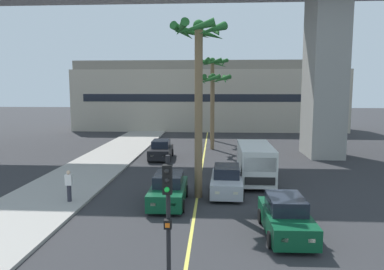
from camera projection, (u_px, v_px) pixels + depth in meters
sidewalk_left at (31, 209)px, 17.86m from camera, size 4.80×80.00×0.15m
lane_stripe_center at (201, 174)px, 25.30m from camera, size 0.14×56.00×0.01m
pier_building_backdrop at (208, 96)px, 52.32m from camera, size 37.25×8.04×9.55m
car_queue_front at (168, 190)px, 18.77m from camera, size 1.87×4.12×1.56m
car_queue_second at (161, 150)px, 30.76m from camera, size 1.91×4.14×1.56m
car_queue_third at (286, 217)px, 14.84m from camera, size 1.90×4.13×1.56m
car_queue_fourth at (227, 181)px, 20.61m from camera, size 1.95×4.16×1.56m
delivery_van at (255, 162)px, 23.03m from camera, size 2.18×5.26×2.36m
traffic_light_median_near at (168, 212)px, 9.55m from camera, size 0.24×0.37×4.20m
traffic_light_median_far at (200, 136)px, 24.58m from camera, size 0.24×0.37×4.20m
palm_tree_near_median at (212, 87)px, 34.84m from camera, size 3.49×3.61×7.28m
palm_tree_mid_median at (199, 62)px, 19.12m from camera, size 3.04×3.04×9.40m
palm_tree_far_median at (213, 75)px, 40.64m from camera, size 3.61×3.63×9.23m
pedestrian_near_crosswalk at (69, 185)px, 18.67m from camera, size 0.34×0.22×1.62m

